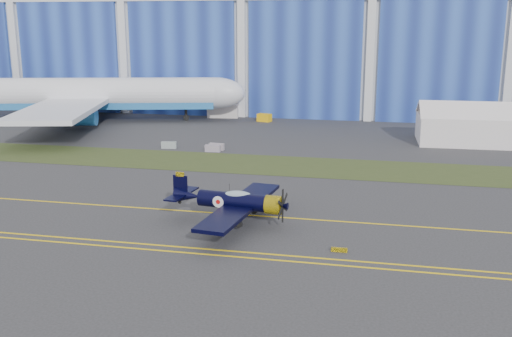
% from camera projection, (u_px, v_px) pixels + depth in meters
% --- Properties ---
extents(ground, '(260.00, 260.00, 0.00)m').
position_uv_depth(ground, '(128.00, 191.00, 59.85)').
color(ground, '#37373B').
rests_on(ground, ground).
extents(grass_median, '(260.00, 10.00, 0.02)m').
position_uv_depth(grass_median, '(175.00, 160.00, 73.14)').
color(grass_median, '#475128').
rests_on(grass_median, ground).
extents(hangar, '(220.00, 45.70, 30.00)m').
position_uv_depth(hangar, '(267.00, 29.00, 124.44)').
color(hangar, silver).
rests_on(hangar, ground).
extents(taxiway_centreline, '(200.00, 0.20, 0.02)m').
position_uv_depth(taxiway_centreline, '(105.00, 205.00, 55.10)').
color(taxiway_centreline, yellow).
rests_on(taxiway_centreline, ground).
extents(edge_line_near, '(80.00, 0.20, 0.02)m').
position_uv_depth(edge_line_near, '(50.00, 241.00, 46.08)').
color(edge_line_near, yellow).
rests_on(edge_line_near, ground).
extents(edge_line_far, '(80.00, 0.20, 0.02)m').
position_uv_depth(edge_line_far, '(57.00, 237.00, 47.03)').
color(edge_line_far, yellow).
rests_on(edge_line_far, ground).
extents(guard_board_right, '(1.20, 0.15, 0.35)m').
position_uv_depth(guard_board_right, '(339.00, 250.00, 43.92)').
color(guard_board_right, yellow).
rests_on(guard_board_right, ground).
extents(warbird, '(12.92, 14.98, 4.07)m').
position_uv_depth(warbird, '(233.00, 201.00, 49.61)').
color(warbird, black).
rests_on(warbird, ground).
extents(jetliner, '(70.36, 63.77, 20.84)m').
position_uv_depth(jetliner, '(85.00, 59.00, 99.60)').
color(jetliner, white).
rests_on(jetliner, ground).
extents(tent, '(12.92, 9.64, 5.87)m').
position_uv_depth(tent, '(465.00, 122.00, 83.03)').
color(tent, white).
rests_on(tent, ground).
extents(shipping_container, '(5.59, 2.76, 2.33)m').
position_uv_depth(shipping_container, '(223.00, 111.00, 105.67)').
color(shipping_container, silver).
rests_on(shipping_container, ground).
extents(tug, '(2.54, 1.96, 1.31)m').
position_uv_depth(tug, '(264.00, 118.00, 101.44)').
color(tug, yellow).
rests_on(tug, ground).
extents(barrier_a, '(2.07, 0.92, 0.90)m').
position_uv_depth(barrier_a, '(169.00, 145.00, 79.88)').
color(barrier_a, gray).
rests_on(barrier_a, ground).
extents(barrier_b, '(2.01, 0.65, 0.90)m').
position_uv_depth(barrier_b, '(213.00, 148.00, 77.79)').
color(barrier_b, gray).
rests_on(barrier_b, ground).
extents(barrier_c, '(2.05, 0.81, 0.90)m').
position_uv_depth(barrier_c, '(217.00, 147.00, 78.83)').
color(barrier_c, '#9E929A').
rests_on(barrier_c, ground).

